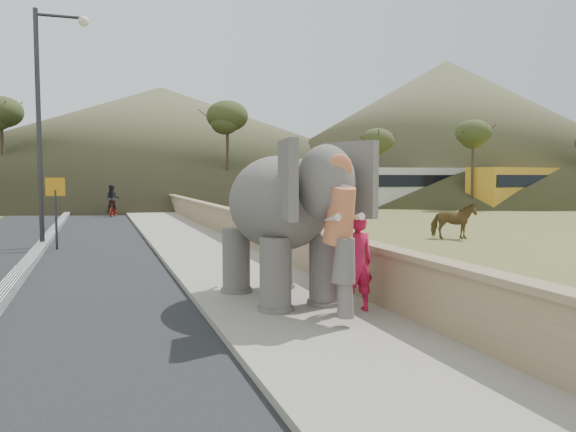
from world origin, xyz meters
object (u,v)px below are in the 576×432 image
object	(u,v)px
cow	(453,221)
motorcyclist	(113,204)
elephant_and_man	(279,224)
lamppost	(48,104)

from	to	relation	value
cow	motorcyclist	distance (m)	20.68
motorcyclist	elephant_and_man	bearing A→B (deg)	-84.72
lamppost	elephant_and_man	world-z (taller)	lamppost
lamppost	motorcyclist	xyz separation A→B (m)	(2.38, 14.54, -4.11)
elephant_and_man	motorcyclist	size ratio (longest dim) A/B	2.13
motorcyclist	cow	bearing A→B (deg)	-53.81
cow	motorcyclist	bearing A→B (deg)	63.32
lamppost	elephant_and_man	distance (m)	12.15
cow	motorcyclist	world-z (taller)	motorcyclist
cow	elephant_and_man	size ratio (longest dim) A/B	0.40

